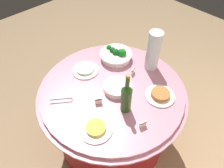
{
  "coord_description": "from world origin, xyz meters",
  "views": [
    {
      "loc": [
        0.73,
        0.76,
        1.94
      ],
      "look_at": [
        0.0,
        0.0,
        0.79
      ],
      "focal_mm": 33.37,
      "sensor_mm": 36.0,
      "label": 1
    }
  ],
  "objects_px": {
    "plate_stack": "(117,87)",
    "serving_tongs": "(62,100)",
    "broccoli_bowl": "(116,55)",
    "label_placard_front": "(98,101)",
    "food_plate_rice": "(85,70)",
    "label_placard_mid": "(143,124)",
    "decorative_fruit_vase": "(153,52)",
    "wine_bottle": "(126,97)",
    "food_plate_peanuts": "(160,95)",
    "food_plate_fried_egg": "(96,128)",
    "label_placard_rear": "(133,71)"
  },
  "relations": [
    {
      "from": "wine_bottle",
      "to": "food_plate_rice",
      "type": "relative_size",
      "value": 1.53
    },
    {
      "from": "wine_bottle",
      "to": "label_placard_mid",
      "type": "distance_m",
      "value": 0.2
    },
    {
      "from": "plate_stack",
      "to": "label_placard_mid",
      "type": "bearing_deg",
      "value": 72.65
    },
    {
      "from": "broccoli_bowl",
      "to": "food_plate_rice",
      "type": "bearing_deg",
      "value": -13.02
    },
    {
      "from": "food_plate_peanuts",
      "to": "food_plate_fried_egg",
      "type": "distance_m",
      "value": 0.54
    },
    {
      "from": "food_plate_peanuts",
      "to": "label_placard_mid",
      "type": "height_order",
      "value": "label_placard_mid"
    },
    {
      "from": "decorative_fruit_vase",
      "to": "serving_tongs",
      "type": "distance_m",
      "value": 0.79
    },
    {
      "from": "plate_stack",
      "to": "serving_tongs",
      "type": "distance_m",
      "value": 0.42
    },
    {
      "from": "broccoli_bowl",
      "to": "plate_stack",
      "type": "bearing_deg",
      "value": 46.49
    },
    {
      "from": "wine_bottle",
      "to": "serving_tongs",
      "type": "relative_size",
      "value": 2.17
    },
    {
      "from": "decorative_fruit_vase",
      "to": "food_plate_peanuts",
      "type": "height_order",
      "value": "decorative_fruit_vase"
    },
    {
      "from": "broccoli_bowl",
      "to": "label_placard_mid",
      "type": "distance_m",
      "value": 0.71
    },
    {
      "from": "serving_tongs",
      "to": "label_placard_mid",
      "type": "bearing_deg",
      "value": 115.19
    },
    {
      "from": "plate_stack",
      "to": "label_placard_mid",
      "type": "xyz_separation_m",
      "value": [
        0.11,
        0.35,
        0.01
      ]
    },
    {
      "from": "plate_stack",
      "to": "serving_tongs",
      "type": "relative_size",
      "value": 1.36
    },
    {
      "from": "label_placard_front",
      "to": "food_plate_fried_egg",
      "type": "bearing_deg",
      "value": 44.3
    },
    {
      "from": "decorative_fruit_vase",
      "to": "label_placard_front",
      "type": "xyz_separation_m",
      "value": [
        0.57,
        -0.01,
        -0.13
      ]
    },
    {
      "from": "food_plate_fried_egg",
      "to": "label_placard_front",
      "type": "distance_m",
      "value": 0.21
    },
    {
      "from": "food_plate_peanuts",
      "to": "food_plate_fried_egg",
      "type": "relative_size",
      "value": 1.0
    },
    {
      "from": "food_plate_rice",
      "to": "label_placard_mid",
      "type": "distance_m",
      "value": 0.68
    },
    {
      "from": "label_placard_mid",
      "to": "decorative_fruit_vase",
      "type": "bearing_deg",
      "value": -145.91
    },
    {
      "from": "plate_stack",
      "to": "label_placard_mid",
      "type": "distance_m",
      "value": 0.36
    },
    {
      "from": "wine_bottle",
      "to": "food_plate_fried_egg",
      "type": "relative_size",
      "value": 1.53
    },
    {
      "from": "food_plate_rice",
      "to": "label_placard_front",
      "type": "distance_m",
      "value": 0.36
    },
    {
      "from": "decorative_fruit_vase",
      "to": "plate_stack",
      "type": "bearing_deg",
      "value": -2.3
    },
    {
      "from": "serving_tongs",
      "to": "label_placard_rear",
      "type": "distance_m",
      "value": 0.6
    },
    {
      "from": "serving_tongs",
      "to": "food_plate_peanuts",
      "type": "height_order",
      "value": "food_plate_peanuts"
    },
    {
      "from": "serving_tongs",
      "to": "food_plate_peanuts",
      "type": "relative_size",
      "value": 0.7
    },
    {
      "from": "food_plate_fried_egg",
      "to": "decorative_fruit_vase",
      "type": "bearing_deg",
      "value": -169.4
    },
    {
      "from": "food_plate_peanuts",
      "to": "label_placard_rear",
      "type": "distance_m",
      "value": 0.3
    },
    {
      "from": "wine_bottle",
      "to": "serving_tongs",
      "type": "xyz_separation_m",
      "value": [
        0.28,
        -0.37,
        -0.12
      ]
    },
    {
      "from": "broccoli_bowl",
      "to": "label_placard_rear",
      "type": "height_order",
      "value": "broccoli_bowl"
    },
    {
      "from": "broccoli_bowl",
      "to": "serving_tongs",
      "type": "relative_size",
      "value": 1.81
    },
    {
      "from": "wine_bottle",
      "to": "food_plate_rice",
      "type": "bearing_deg",
      "value": -94.59
    },
    {
      "from": "plate_stack",
      "to": "label_placard_front",
      "type": "relative_size",
      "value": 3.82
    },
    {
      "from": "wine_bottle",
      "to": "label_placard_front",
      "type": "height_order",
      "value": "wine_bottle"
    },
    {
      "from": "wine_bottle",
      "to": "decorative_fruit_vase",
      "type": "xyz_separation_m",
      "value": [
        -0.47,
        -0.16,
        0.03
      ]
    },
    {
      "from": "decorative_fruit_vase",
      "to": "label_placard_front",
      "type": "height_order",
      "value": "decorative_fruit_vase"
    },
    {
      "from": "broccoli_bowl",
      "to": "label_placard_front",
      "type": "bearing_deg",
      "value": 30.96
    },
    {
      "from": "food_plate_peanuts",
      "to": "broccoli_bowl",
      "type": "bearing_deg",
      "value": -97.17
    },
    {
      "from": "food_plate_rice",
      "to": "label_placard_mid",
      "type": "bearing_deg",
      "value": 84.71
    },
    {
      "from": "decorative_fruit_vase",
      "to": "food_plate_fried_egg",
      "type": "distance_m",
      "value": 0.75
    },
    {
      "from": "label_placard_front",
      "to": "label_placard_mid",
      "type": "height_order",
      "value": "same"
    },
    {
      "from": "serving_tongs",
      "to": "plate_stack",
      "type": "bearing_deg",
      "value": 151.54
    },
    {
      "from": "food_plate_fried_egg",
      "to": "food_plate_peanuts",
      "type": "bearing_deg",
      "value": 167.35
    },
    {
      "from": "broccoli_bowl",
      "to": "label_placard_front",
      "type": "relative_size",
      "value": 5.09
    },
    {
      "from": "label_placard_rear",
      "to": "label_placard_front",
      "type": "bearing_deg",
      "value": 4.91
    },
    {
      "from": "broccoli_bowl",
      "to": "label_placard_front",
      "type": "distance_m",
      "value": 0.51
    },
    {
      "from": "food_plate_peanuts",
      "to": "label_placard_front",
      "type": "bearing_deg",
      "value": -35.61
    },
    {
      "from": "decorative_fruit_vase",
      "to": "food_plate_rice",
      "type": "distance_m",
      "value": 0.57
    }
  ]
}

